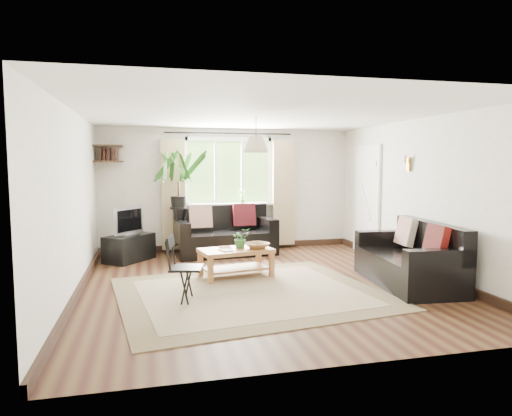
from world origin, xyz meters
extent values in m
plane|color=black|center=(0.00, 0.00, 0.00)|extent=(5.50, 5.50, 0.00)
plane|color=white|center=(0.00, 0.00, 2.40)|extent=(5.50, 5.50, 0.00)
cube|color=beige|center=(0.00, 2.75, 1.20)|extent=(5.00, 0.02, 2.40)
cube|color=beige|center=(0.00, -2.75, 1.20)|extent=(5.00, 0.02, 2.40)
cube|color=beige|center=(-2.50, 0.00, 1.20)|extent=(0.02, 5.50, 2.40)
cube|color=beige|center=(2.50, 0.00, 1.20)|extent=(0.02, 5.50, 2.40)
cube|color=#C2B996|center=(-0.28, -0.45, 0.01)|extent=(3.70, 3.30, 0.02)
cube|color=silver|center=(2.47, 1.70, 1.00)|extent=(0.06, 0.96, 2.06)
imported|color=#2C6528|center=(-0.21, 0.52, 0.58)|extent=(0.32, 0.30, 0.30)
imported|color=brown|center=(0.02, 0.41, 0.48)|extent=(0.44, 0.44, 0.08)
imported|color=white|center=(-0.55, 0.31, 0.44)|extent=(0.21, 0.26, 0.02)
imported|color=#5B2C24|center=(-0.53, 0.53, 0.45)|extent=(0.17, 0.22, 0.02)
cube|color=black|center=(-1.91, 2.03, 0.23)|extent=(0.93, 0.97, 0.46)
imported|color=#2D6023|center=(0.25, 2.63, 1.06)|extent=(0.14, 0.10, 0.27)
camera|label=1|loc=(-1.57, -6.20, 1.71)|focal=32.00mm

